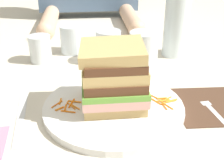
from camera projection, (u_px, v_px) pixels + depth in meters
The scene contains 31 objects.
ground_plane at pixel (109, 108), 0.59m from camera, with size 3.00×3.00×0.00m, color beige.
main_plate at pixel (113, 107), 0.58m from camera, with size 0.29×0.29×0.01m, color white.
sandwich at pixel (113, 77), 0.55m from camera, with size 0.13×0.12×0.13m.
carrot_shred_0 at pixel (71, 106), 0.57m from camera, with size 0.00×0.00×0.03m, color orange.
carrot_shred_1 at pixel (75, 102), 0.58m from camera, with size 0.00×0.00×0.03m, color orange.
carrot_shred_2 at pixel (60, 109), 0.56m from camera, with size 0.00×0.00×0.02m, color orange.
carrot_shred_3 at pixel (72, 102), 0.58m from camera, with size 0.00×0.00×0.03m, color orange.
carrot_shred_4 at pixel (65, 108), 0.56m from camera, with size 0.00×0.00×0.02m, color orange.
carrot_shred_5 at pixel (57, 104), 0.58m from camera, with size 0.00×0.00×0.03m, color orange.
carrot_shred_6 at pixel (60, 101), 0.58m from camera, with size 0.00×0.00×0.02m, color orange.
carrot_shred_7 at pixel (67, 103), 0.58m from camera, with size 0.00×0.00×0.02m, color orange.
carrot_shred_8 at pixel (68, 112), 0.55m from camera, with size 0.00×0.00×0.03m, color orange.
carrot_shred_9 at pixel (75, 107), 0.57m from camera, with size 0.00×0.00×0.03m, color orange.
carrot_shred_10 at pixel (162, 98), 0.60m from camera, with size 0.00×0.00×0.02m, color orange.
carrot_shred_11 at pixel (167, 106), 0.57m from camera, with size 0.00×0.00×0.03m, color orange.
carrot_shred_12 at pixel (171, 101), 0.59m from camera, with size 0.00×0.00×0.03m, color orange.
carrot_shred_13 at pixel (154, 97), 0.60m from camera, with size 0.00×0.00×0.02m, color orange.
carrot_shred_14 at pixel (164, 107), 0.57m from camera, with size 0.00×0.00×0.02m, color orange.
carrot_shred_15 at pixel (165, 101), 0.59m from camera, with size 0.00×0.00×0.02m, color orange.
carrot_shred_16 at pixel (168, 98), 0.60m from camera, with size 0.00×0.00×0.02m, color orange.
carrot_shred_17 at pixel (170, 102), 0.58m from camera, with size 0.00×0.00×0.03m, color orange.
carrot_shred_18 at pixel (163, 100), 0.59m from camera, with size 0.00×0.00×0.03m, color orange.
carrot_shred_19 at pixel (156, 101), 0.59m from camera, with size 0.00×0.00×0.03m, color orange.
napkin_dark at pixel (208, 105), 0.60m from camera, with size 0.14×0.15×0.00m, color #4C3323.
fork at pixel (214, 110), 0.58m from camera, with size 0.03×0.17×0.00m.
knife at pixel (21, 118), 0.56m from camera, with size 0.03×0.20×0.00m.
juice_glass at pixel (143, 53), 0.76m from camera, with size 0.08×0.08×0.10m.
water_bottle at pixel (177, 18), 0.81m from camera, with size 0.07×0.07×0.25m.
empty_tumbler_0 at pixel (108, 47), 0.79m from camera, with size 0.07×0.07×0.09m, color silver.
empty_tumbler_1 at pixel (72, 39), 0.86m from camera, with size 0.07×0.07×0.08m, color silver.
empty_tumbler_2 at pixel (40, 49), 0.80m from camera, with size 0.06×0.06×0.07m, color silver.
Camera 1 is at (-0.04, -0.50, 0.32)m, focal length 45.63 mm.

